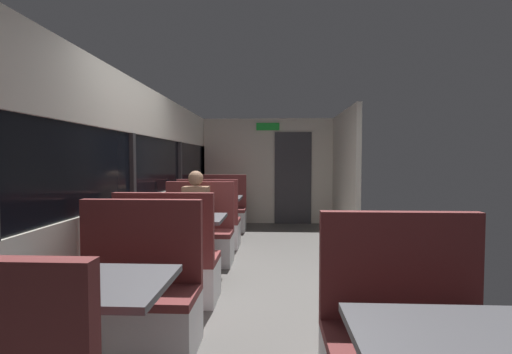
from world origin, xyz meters
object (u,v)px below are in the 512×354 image
object	(u,v)px
dining_table_mid_window	(186,225)
bench_far_window_facing_entry	(222,214)
bench_near_window_facing_entry	(135,305)
bench_front_aisle_facing_entry	(408,352)
bench_mid_window_facing_entry	(198,239)
bench_far_window_facing_end	(210,227)
dining_table_near_window	(87,299)
bench_mid_window_facing_end	(169,269)
seated_passenger	(197,225)
dining_table_far_window	(216,202)

from	to	relation	value
dining_table_mid_window	bench_far_window_facing_entry	size ratio (longest dim) A/B	0.82
bench_near_window_facing_entry	bench_front_aisle_facing_entry	xyz separation A→B (m)	(1.79, -0.60, 0.00)
bench_mid_window_facing_entry	bench_far_window_facing_end	bearing A→B (deg)	90.00
bench_near_window_facing_entry	bench_far_window_facing_end	bearing A→B (deg)	90.00
dining_table_near_window	bench_far_window_facing_entry	distance (m)	5.35
bench_mid_window_facing_end	bench_far_window_facing_end	distance (m)	2.32
bench_far_window_facing_entry	seated_passenger	distance (m)	2.40
bench_front_aisle_facing_entry	bench_far_window_facing_entry	bearing A→B (deg)	108.84
dining_table_near_window	seated_passenger	world-z (taller)	seated_passenger
bench_near_window_facing_entry	bench_far_window_facing_end	distance (m)	3.25
bench_front_aisle_facing_entry	dining_table_mid_window	bearing A→B (deg)	128.84
dining_table_near_window	dining_table_far_window	bearing A→B (deg)	90.00
bench_far_window_facing_entry	dining_table_far_window	bearing A→B (deg)	-90.00
bench_far_window_facing_entry	bench_mid_window_facing_end	bearing A→B (deg)	-90.00
seated_passenger	dining_table_far_window	bearing A→B (deg)	90.00
dining_table_near_window	bench_near_window_facing_entry	size ratio (longest dim) A/B	0.82
dining_table_near_window	seated_passenger	size ratio (longest dim) A/B	0.71
seated_passenger	dining_table_near_window	bearing A→B (deg)	-90.00
bench_far_window_facing_end	dining_table_near_window	bearing A→B (deg)	-90.00
bench_near_window_facing_entry	seated_passenger	world-z (taller)	seated_passenger
dining_table_near_window	bench_front_aisle_facing_entry	world-z (taller)	bench_front_aisle_facing_entry
bench_near_window_facing_entry	bench_mid_window_facing_entry	distance (m)	2.32
dining_table_mid_window	bench_front_aisle_facing_entry	xyz separation A→B (m)	(1.79, -2.22, -0.31)
bench_near_window_facing_entry	bench_far_window_facing_entry	size ratio (longest dim) A/B	1.00
dining_table_near_window	bench_near_window_facing_entry	xyz separation A→B (m)	(0.00, 0.70, -0.31)
dining_table_mid_window	bench_front_aisle_facing_entry	distance (m)	2.87
bench_far_window_facing_entry	seated_passenger	world-z (taller)	seated_passenger
bench_near_window_facing_entry	seated_passenger	xyz separation A→B (m)	(0.00, 2.25, 0.21)
bench_mid_window_facing_entry	bench_far_window_facing_entry	xyz separation A→B (m)	(0.00, 2.32, 0.00)
dining_table_far_window	bench_front_aisle_facing_entry	world-z (taller)	bench_front_aisle_facing_entry
bench_mid_window_facing_entry	bench_front_aisle_facing_entry	world-z (taller)	same
dining_table_far_window	bench_far_window_facing_entry	size ratio (longest dim) A/B	0.82
dining_table_near_window	bench_near_window_facing_entry	world-z (taller)	bench_near_window_facing_entry
dining_table_far_window	bench_front_aisle_facing_entry	distance (m)	4.90
bench_near_window_facing_entry	seated_passenger	distance (m)	2.26
dining_table_near_window	seated_passenger	bearing A→B (deg)	90.00
dining_table_near_window	dining_table_far_window	size ratio (longest dim) A/B	1.00
bench_mid_window_facing_end	bench_mid_window_facing_entry	bearing A→B (deg)	90.00
dining_table_far_window	seated_passenger	distance (m)	1.70
bench_far_window_facing_end	seated_passenger	distance (m)	1.02
bench_mid_window_facing_entry	bench_far_window_facing_end	size ratio (longest dim) A/B	1.00
dining_table_mid_window	bench_front_aisle_facing_entry	size ratio (longest dim) A/B	0.82
dining_table_near_window	dining_table_far_window	xyz separation A→B (m)	(0.00, 4.65, 0.00)
bench_mid_window_facing_entry	dining_table_far_window	xyz separation A→B (m)	(0.00, 1.62, 0.31)
bench_mid_window_facing_end	bench_far_window_facing_entry	world-z (taller)	same
dining_table_mid_window	bench_mid_window_facing_end	world-z (taller)	bench_mid_window_facing_end
bench_near_window_facing_entry	dining_table_far_window	xyz separation A→B (m)	(0.00, 3.95, 0.31)
dining_table_near_window	bench_mid_window_facing_entry	xyz separation A→B (m)	(0.00, 3.02, -0.31)
bench_front_aisle_facing_entry	bench_far_window_facing_end	bearing A→B (deg)	114.95
bench_near_window_facing_entry	bench_far_window_facing_end	xyz separation A→B (m)	(0.00, 3.25, 0.00)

